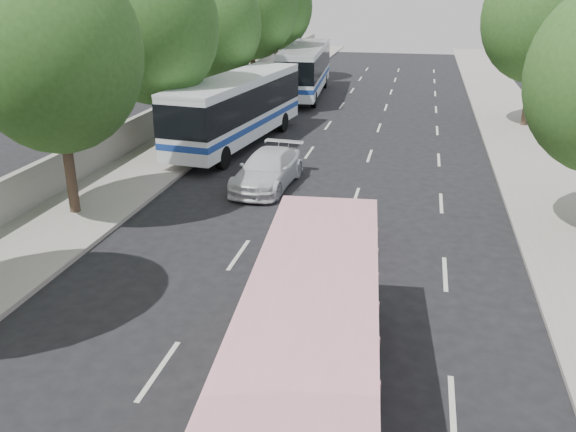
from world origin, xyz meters
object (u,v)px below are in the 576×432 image
(pink_bus, at_px, (312,337))
(tour_coach_front, at_px, (237,105))
(white_pickup, at_px, (268,170))
(tour_coach_rear, at_px, (305,66))
(pink_taxi, at_px, (338,229))

(pink_bus, height_order, tour_coach_front, tour_coach_front)
(white_pickup, distance_m, tour_coach_rear, 20.59)
(white_pickup, bearing_deg, tour_coach_rear, 101.05)
(pink_taxi, relative_size, tour_coach_rear, 0.35)
(white_pickup, height_order, tour_coach_rear, tour_coach_rear)
(pink_bus, relative_size, pink_taxi, 2.20)
(tour_coach_front, bearing_deg, white_pickup, -55.69)
(pink_bus, bearing_deg, tour_coach_rear, 96.17)
(white_pickup, relative_size, tour_coach_rear, 0.41)
(pink_taxi, height_order, white_pickup, pink_taxi)
(white_pickup, height_order, tour_coach_front, tour_coach_front)
(pink_bus, relative_size, white_pickup, 1.88)
(pink_taxi, height_order, tour_coach_rear, tour_coach_rear)
(pink_bus, distance_m, tour_coach_front, 20.67)
(tour_coach_front, bearing_deg, tour_coach_rear, 94.86)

